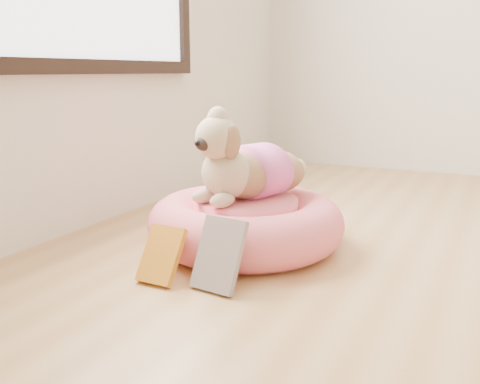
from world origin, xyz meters
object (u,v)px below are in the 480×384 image
at_px(pet_bed, 246,223).
at_px(book_white, 219,255).
at_px(book_yellow, 161,255).
at_px(dog, 245,152).

height_order(pet_bed, book_white, book_white).
distance_m(pet_bed, book_yellow, 0.43).
xyz_separation_m(pet_bed, book_yellow, (-0.09, -0.42, -0.01)).
height_order(pet_bed, book_yellow, pet_bed).
bearing_deg(dog, book_yellow, -82.88).
bearing_deg(dog, book_white, -56.34).
distance_m(pet_bed, book_white, 0.41).
xyz_separation_m(dog, book_white, (0.10, -0.40, -0.26)).
bearing_deg(book_yellow, dog, 78.99).
distance_m(pet_bed, dog, 0.27).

